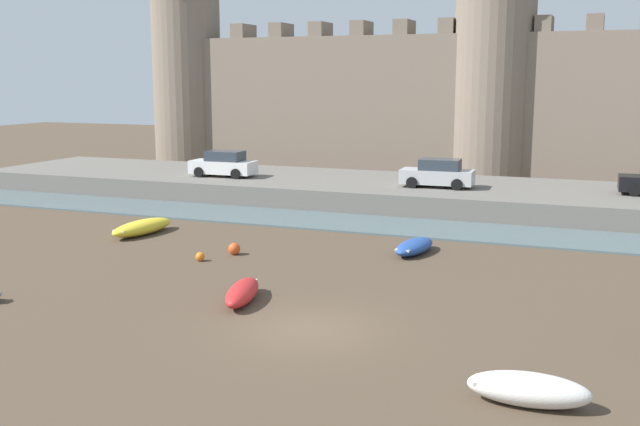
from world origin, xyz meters
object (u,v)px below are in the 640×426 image
at_px(mooring_buoy_near_shore, 234,249).
at_px(mooring_buoy_near_channel, 200,257).
at_px(rowboat_midflat_right, 242,292).
at_px(rowboat_foreground_left, 414,246).
at_px(rowboat_midflat_centre, 528,389).
at_px(rowboat_near_channel_right, 142,227).
at_px(car_quay_centre_east, 224,164).
at_px(car_quay_centre_west, 438,174).

height_order(mooring_buoy_near_shore, mooring_buoy_near_channel, mooring_buoy_near_shore).
bearing_deg(mooring_buoy_near_channel, rowboat_midflat_right, -46.46).
bearing_deg(rowboat_foreground_left, rowboat_midflat_right, -112.24).
distance_m(rowboat_midflat_centre, mooring_buoy_near_shore, 17.04).
height_order(rowboat_near_channel_right, mooring_buoy_near_shore, rowboat_near_channel_right).
bearing_deg(rowboat_foreground_left, car_quay_centre_east, 144.05).
relative_size(rowboat_midflat_right, mooring_buoy_near_channel, 8.38).
bearing_deg(car_quay_centre_west, rowboat_near_channel_right, -133.59).
bearing_deg(rowboat_foreground_left, car_quay_centre_west, 97.67).
relative_size(rowboat_midflat_right, car_quay_centre_east, 0.75).
relative_size(rowboat_near_channel_right, mooring_buoy_near_channel, 10.64).
xyz_separation_m(rowboat_midflat_right, car_quay_centre_east, (-11.48, 19.91, 1.67)).
bearing_deg(mooring_buoy_near_channel, rowboat_near_channel_right, 145.70).
height_order(rowboat_midflat_right, car_quay_centre_west, car_quay_centre_west).
distance_m(mooring_buoy_near_channel, car_quay_centre_west, 17.11).
distance_m(rowboat_foreground_left, rowboat_midflat_right, 9.65).
height_order(rowboat_foreground_left, car_quay_centre_west, car_quay_centre_west).
bearing_deg(mooring_buoy_near_channel, rowboat_foreground_left, 29.81).
relative_size(mooring_buoy_near_shore, car_quay_centre_west, 0.12).
distance_m(rowboat_midflat_right, car_quay_centre_east, 23.04).
xyz_separation_m(car_quay_centre_west, car_quay_centre_east, (-13.61, -0.31, 0.00)).
bearing_deg(car_quay_centre_west, rowboat_foreground_left, -82.33).
distance_m(rowboat_midflat_centre, rowboat_near_channel_right, 23.16).
bearing_deg(rowboat_near_channel_right, rowboat_foreground_left, 3.95).
distance_m(car_quay_centre_west, car_quay_centre_east, 13.62).
relative_size(rowboat_midflat_centre, car_quay_centre_west, 0.69).
xyz_separation_m(rowboat_foreground_left, car_quay_centre_west, (-1.52, 11.29, 1.70)).
bearing_deg(car_quay_centre_east, mooring_buoy_near_shore, -60.01).
relative_size(rowboat_foreground_left, rowboat_midflat_right, 1.00).
bearing_deg(rowboat_near_channel_right, car_quay_centre_west, 46.41).
height_order(mooring_buoy_near_channel, car_quay_centre_west, car_quay_centre_west).
relative_size(rowboat_midflat_right, car_quay_centre_west, 0.75).
relative_size(mooring_buoy_near_shore, car_quay_centre_east, 0.12).
bearing_deg(rowboat_midflat_centre, rowboat_midflat_right, 153.96).
relative_size(rowboat_foreground_left, rowboat_near_channel_right, 0.79).
distance_m(rowboat_near_channel_right, car_quay_centre_west, 16.91).
bearing_deg(rowboat_midflat_centre, car_quay_centre_west, 107.08).
bearing_deg(mooring_buoy_near_shore, car_quay_centre_west, 68.75).
bearing_deg(rowboat_midflat_right, mooring_buoy_near_shore, 119.96).
bearing_deg(rowboat_midflat_right, rowboat_near_channel_right, 139.75).
bearing_deg(rowboat_midflat_centre, mooring_buoy_near_shore, 140.96).
bearing_deg(mooring_buoy_near_shore, rowboat_midflat_right, -60.04).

